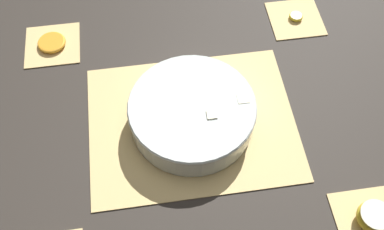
{
  "coord_description": "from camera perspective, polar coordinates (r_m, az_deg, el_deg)",
  "views": [
    {
      "loc": [
        0.08,
        0.53,
        0.88
      ],
      "look_at": [
        0.0,
        0.0,
        0.03
      ],
      "focal_mm": 42.0,
      "sensor_mm": 36.0,
      "label": 1
    }
  ],
  "objects": [
    {
      "name": "coaster_mat_near_right",
      "position": [
        1.22,
        -17.3,
        8.53
      ],
      "size": [
        0.14,
        0.14,
        0.01
      ],
      "color": "#D6B775",
      "rests_on": "ground_plane"
    },
    {
      "name": "coaster_mat_near_left",
      "position": [
        1.26,
        13.0,
        11.88
      ],
      "size": [
        0.14,
        0.14,
        0.01
      ],
      "color": "#D6B775",
      "rests_on": "ground_plane"
    },
    {
      "name": "banana_coin_single",
      "position": [
        1.26,
        13.06,
        12.12
      ],
      "size": [
        0.04,
        0.04,
        0.01
      ],
      "color": "beige",
      "rests_on": "coaster_mat_near_left"
    },
    {
      "name": "coaster_mat_far_left",
      "position": [
        1.0,
        21.67,
        -12.41
      ],
      "size": [
        0.14,
        0.14,
        0.01
      ],
      "color": "#D6B775",
      "rests_on": "ground_plane"
    },
    {
      "name": "ground_plane",
      "position": [
        1.03,
        0.0,
        -1.0
      ],
      "size": [
        6.0,
        6.0,
        0.0
      ],
      "primitive_type": "plane",
      "color": "#2D2823"
    },
    {
      "name": "fruit_salad_bowl",
      "position": [
        1.0,
        0.03,
        0.39
      ],
      "size": [
        0.28,
        0.28,
        0.07
      ],
      "color": "silver",
      "rests_on": "bamboo_mat_center"
    },
    {
      "name": "apple_half",
      "position": [
        0.98,
        22.1,
        -11.94
      ],
      "size": [
        0.07,
        0.07,
        0.04
      ],
      "color": "gold",
      "rests_on": "coaster_mat_far_left"
    },
    {
      "name": "orange_slice_whole",
      "position": [
        1.22,
        -17.4,
        8.77
      ],
      "size": [
        0.07,
        0.07,
        0.01
      ],
      "color": "orange",
      "rests_on": "coaster_mat_near_right"
    },
    {
      "name": "bamboo_mat_center",
      "position": [
        1.03,
        0.0,
        -0.91
      ],
      "size": [
        0.47,
        0.37,
        0.01
      ],
      "color": "#D6B775",
      "rests_on": "ground_plane"
    }
  ]
}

